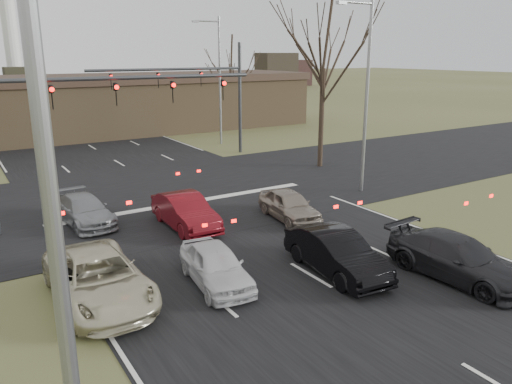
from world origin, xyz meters
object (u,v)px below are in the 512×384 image
at_px(mast_arm_near, 68,107).
at_px(streetlight_right_near, 365,87).
at_px(streetlight_right_far, 218,75).
at_px(car_black_hatch, 336,253).
at_px(car_charcoal_sedan, 457,258).
at_px(car_silver_suv, 99,278).
at_px(car_red_ahead, 185,211).
at_px(building, 91,105).
at_px(car_white_sedan, 216,265).
at_px(car_silver_ahead, 289,205).
at_px(streetlight_left, 72,222).
at_px(car_grey_ahead, 84,210).
at_px(mast_arm_far, 205,86).

bearing_deg(mast_arm_near, streetlight_right_near, -12.05).
xyz_separation_m(mast_arm_near, streetlight_right_far, (14.55, 14.00, 0.51)).
xyz_separation_m(car_black_hatch, car_charcoal_sedan, (3.14, -2.44, -0.02)).
height_order(car_silver_suv, car_red_ahead, car_silver_suv).
height_order(building, mast_arm_near, mast_arm_near).
distance_m(building, mast_arm_near, 26.14).
distance_m(streetlight_right_near, car_white_sedan, 14.08).
distance_m(streetlight_right_near, car_silver_ahead, 7.92).
distance_m(streetlight_left, streetlight_right_near, 22.52).
height_order(streetlight_left, car_silver_ahead, streetlight_left).
height_order(building, car_grey_ahead, building).
bearing_deg(car_grey_ahead, car_black_hatch, -63.17).
height_order(mast_arm_near, streetlight_left, streetlight_left).
distance_m(streetlight_left, car_silver_ahead, 17.63).
relative_size(car_red_ahead, car_silver_ahead, 1.13).
bearing_deg(car_black_hatch, car_silver_ahead, 74.94).
bearing_deg(mast_arm_far, building, 105.58).
bearing_deg(mast_arm_far, streetlight_right_near, -78.53).
bearing_deg(car_white_sedan, streetlight_right_near, 33.68).
relative_size(mast_arm_near, car_silver_suv, 2.27).
xyz_separation_m(car_silver_suv, car_silver_ahead, (9.38, 3.21, -0.08)).
distance_m(car_charcoal_sedan, car_grey_ahead, 15.22).
height_order(mast_arm_far, streetlight_right_far, streetlight_right_far).
distance_m(building, car_red_ahead, 28.61).
xyz_separation_m(car_white_sedan, car_grey_ahead, (-2.09, 8.36, -0.04)).
bearing_deg(streetlight_left, car_grey_ahead, 77.25).
relative_size(car_grey_ahead, car_silver_ahead, 1.10).
distance_m(mast_arm_far, car_red_ahead, 15.99).
bearing_deg(car_black_hatch, streetlight_left, -140.14).
height_order(streetlight_right_near, car_grey_ahead, streetlight_right_near).
bearing_deg(car_grey_ahead, car_red_ahead, -43.09).
bearing_deg(streetlight_left, building, 75.55).
distance_m(car_silver_suv, car_silver_ahead, 9.91).
relative_size(car_black_hatch, car_grey_ahead, 1.04).
relative_size(streetlight_left, streetlight_right_far, 1.00).
xyz_separation_m(building, car_white_sedan, (-5.00, -33.86, -2.01)).
bearing_deg(streetlight_right_far, streetlight_right_near, -91.68).
relative_size(building, streetlight_left, 4.24).
bearing_deg(car_charcoal_sedan, car_grey_ahead, 123.07).
distance_m(building, streetlight_right_near, 28.97).
xyz_separation_m(streetlight_left, streetlight_right_near, (17.64, 14.00, 0.00)).
xyz_separation_m(streetlight_right_far, car_red_ahead, (-10.88, -17.32, -4.86)).
distance_m(building, car_silver_suv, 34.11).
xyz_separation_m(building, car_black_hatch, (-1.14, -35.27, -1.93)).
bearing_deg(building, car_red_ahead, -97.15).
distance_m(car_white_sedan, car_silver_ahead, 7.16).
distance_m(streetlight_right_far, car_grey_ahead, 21.04).
bearing_deg(car_silver_suv, building, 75.47).
distance_m(streetlight_left, car_grey_ahead, 17.63).
bearing_deg(mast_arm_near, car_black_hatch, -59.33).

